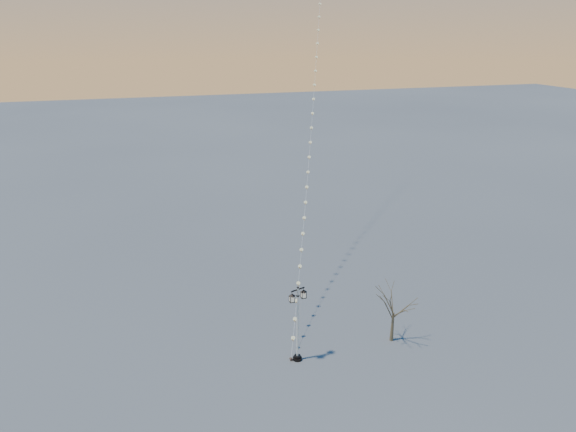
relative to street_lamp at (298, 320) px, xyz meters
name	(u,v)px	position (x,y,z in m)	size (l,w,h in m)	color
ground	(316,371)	(0.74, -1.52, -2.98)	(300.00, 300.00, 0.00)	#575859
street_lamp	(298,320)	(0.00, 0.00, 0.00)	(1.32, 0.76, 5.38)	black
bare_tree	(394,305)	(6.98, 0.21, -0.18)	(2.43, 2.43, 4.04)	brown
kite_train	(312,87)	(7.07, 17.69, 12.60)	(15.57, 35.91, 31.39)	#36251B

